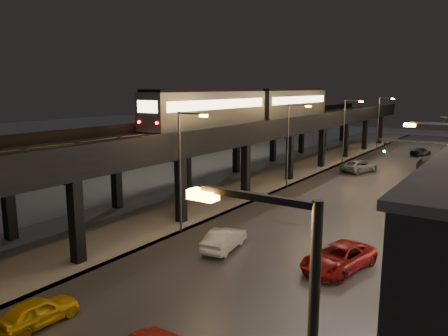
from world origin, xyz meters
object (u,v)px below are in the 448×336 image
Objects in this scene: car_taxi at (38,313)px; car_mid_dark at (420,152)px; subway_train at (256,104)px; car_near_white at (224,240)px; car_mid_silver at (359,166)px; car_onc_dark at (338,259)px; car_onc_white at (427,166)px.

car_taxi is 0.85× the size of car_mid_dark.
subway_train is at bearing -71.07° from car_taxi.
car_mid_dark reaches higher than car_taxi.
car_near_white is 1.00× the size of car_mid_dark.
car_near_white reaches higher than car_mid_dark.
car_mid_silver is at bearing -97.61° from car_near_white.
car_taxi is 44.66m from car_mid_silver.
subway_train is at bearing 75.07° from car_mid_dark.
car_near_white is 0.80× the size of car_onc_dark.
subway_train is 9.18× the size of car_near_white.
subway_train reaches higher than car_taxi.
car_mid_silver reaches higher than car_onc_dark.
subway_train reaches higher than car_mid_silver.
subway_train is 23.20m from car_onc_white.
car_taxi is 0.70× the size of car_onc_white.
subway_train is at bearing 141.56° from car_onc_dark.
car_mid_dark is 50.29m from car_onc_dark.
car_mid_silver is at bearing -87.97° from car_taxi.
subway_train is 40.71m from car_taxi.
subway_train is at bearing 46.12° from car_mid_silver.
car_onc_dark is 35.96m from car_onc_white.
car_taxi is 12.64m from car_near_white.
car_onc_white is at bearing -96.02° from car_taxi.
subway_train reaches higher than car_onc_dark.
car_onc_dark is (8.21, -31.14, -0.02)m from car_mid_silver.
car_mid_dark is 0.83× the size of car_onc_white.
car_onc_dark reaches higher than car_taxi.
car_onc_white reaches higher than car_near_white.
car_mid_silver is 1.05× the size of car_onc_white.
subway_train is at bearing -165.52° from car_onc_white.
car_mid_silver is 19.37m from car_mid_dark.
car_onc_dark is at bearing 178.64° from car_near_white.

